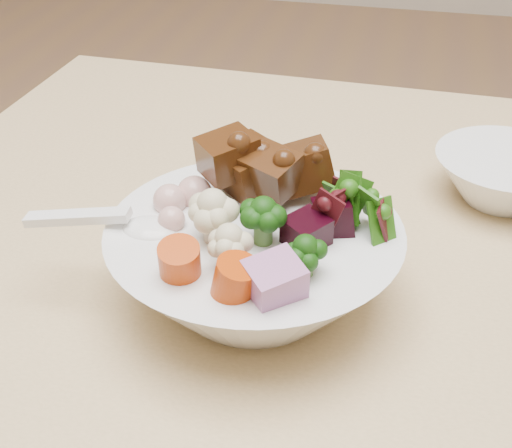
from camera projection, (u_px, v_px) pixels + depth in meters
name	position (u px, v px, depth m)	size (l,w,h in m)	color
food_bowl	(257.00, 258.00, 0.54)	(0.22, 0.22, 0.12)	white
soup_spoon	(131.00, 227.00, 0.52)	(0.12, 0.04, 0.02)	white
side_bowl	(504.00, 178.00, 0.67)	(0.13, 0.13, 0.04)	white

